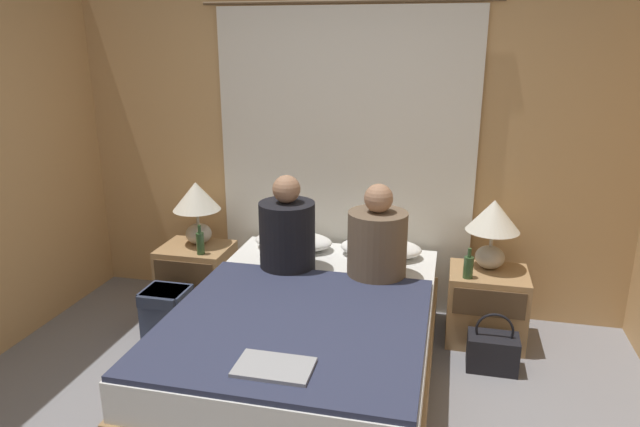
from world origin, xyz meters
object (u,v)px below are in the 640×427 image
at_px(lamp_left, 197,203).
at_px(beer_bottle_on_left_stand, 200,243).
at_px(nightstand_left, 197,277).
at_px(person_right_in_bed, 377,241).
at_px(nightstand_right, 486,306).
at_px(beer_bottle_on_right_stand, 468,267).
at_px(pillow_right, 381,248).
at_px(person_left_in_bed, 287,233).
at_px(pillow_left, 293,241).
at_px(laptop_on_bed, 274,367).
at_px(bed, 308,341).
at_px(handbag_on_floor, 493,351).
at_px(backpack_on_floor, 167,310).
at_px(lamp_right, 493,223).

xyz_separation_m(lamp_left, beer_bottle_on_left_stand, (0.11, -0.21, -0.23)).
relative_size(nightstand_left, person_right_in_bed, 0.83).
distance_m(nightstand_right, beer_bottle_on_right_stand, 0.38).
distance_m(pillow_right, person_left_in_bed, 0.72).
bearing_deg(beer_bottle_on_right_stand, nightstand_right, 41.97).
bearing_deg(person_left_in_bed, beer_bottle_on_right_stand, 7.94).
bearing_deg(pillow_left, nightstand_left, -173.10).
distance_m(lamp_left, laptop_on_bed, 1.95).
relative_size(bed, beer_bottle_on_left_stand, 9.43).
distance_m(bed, laptop_on_bed, 0.83).
height_order(bed, person_right_in_bed, person_right_in_bed).
relative_size(nightstand_right, handbag_on_floor, 1.34).
bearing_deg(nightstand_right, nightstand_left, 180.00).
bearing_deg(lamp_left, person_right_in_bed, -14.73).
distance_m(lamp_left, pillow_right, 1.41).
xyz_separation_m(beer_bottle_on_left_stand, beer_bottle_on_right_stand, (1.88, 0.00, -0.01)).
distance_m(nightstand_left, laptop_on_bed, 1.90).
bearing_deg(beer_bottle_on_right_stand, backpack_on_floor, -170.98).
height_order(pillow_left, handbag_on_floor, pillow_left).
bearing_deg(person_right_in_bed, beer_bottle_on_right_stand, 15.81).
relative_size(nightstand_left, beer_bottle_on_right_stand, 2.52).
xyz_separation_m(bed, laptop_on_bed, (0.04, -0.77, 0.30)).
relative_size(beer_bottle_on_left_stand, handbag_on_floor, 0.57).
height_order(pillow_left, laptop_on_bed, pillow_left).
xyz_separation_m(nightstand_right, person_left_in_bed, (-1.32, -0.29, 0.53)).
xyz_separation_m(lamp_right, person_left_in_bed, (-1.32, -0.37, -0.04)).
height_order(pillow_right, laptop_on_bed, pillow_right).
bearing_deg(beer_bottle_on_right_stand, beer_bottle_on_left_stand, 180.00).
distance_m(laptop_on_bed, handbag_on_floor, 1.62).
bearing_deg(nightstand_left, person_left_in_bed, -19.87).
distance_m(beer_bottle_on_right_stand, laptop_on_bed, 1.64).
relative_size(bed, nightstand_right, 4.03).
bearing_deg(nightstand_right, beer_bottle_on_left_stand, -176.34).
bearing_deg(backpack_on_floor, lamp_left, 87.47).
distance_m(pillow_right, beer_bottle_on_right_stand, 0.64).
relative_size(pillow_left, beer_bottle_on_left_stand, 2.62).
height_order(person_left_in_bed, beer_bottle_on_right_stand, person_left_in_bed).
height_order(pillow_left, pillow_right, same).
height_order(laptop_on_bed, handbag_on_floor, laptop_on_bed).
relative_size(lamp_right, beer_bottle_on_left_stand, 2.18).
distance_m(beer_bottle_on_right_stand, backpack_on_floor, 2.07).
distance_m(bed, lamp_left, 1.46).
relative_size(person_right_in_bed, handbag_on_floor, 1.63).
bearing_deg(pillow_right, beer_bottle_on_left_stand, -170.26).
bearing_deg(beer_bottle_on_right_stand, laptop_on_bed, -122.59).
bearing_deg(pillow_right, laptop_on_bed, -100.07).
xyz_separation_m(nightstand_right, handbag_on_floor, (0.03, -0.37, -0.13)).
bearing_deg(nightstand_right, person_left_in_bed, -167.45).
bearing_deg(person_right_in_bed, lamp_right, 27.11).
bearing_deg(laptop_on_bed, person_right_in_bed, 75.94).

